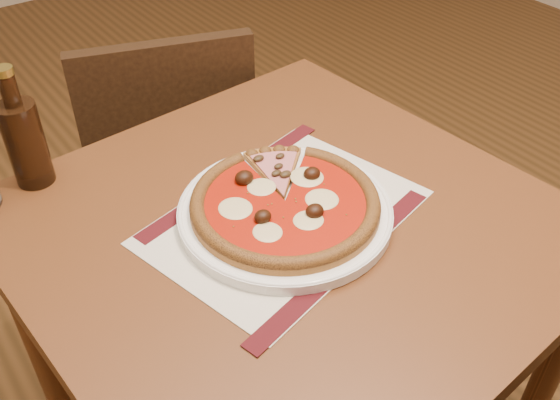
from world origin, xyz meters
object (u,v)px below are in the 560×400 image
object	(u,v)px
pizza	(285,203)
chair_far	(170,158)
bottle	(25,139)
plate	(285,212)
table	(287,266)

from	to	relation	value
pizza	chair_far	bearing A→B (deg)	81.53
bottle	plate	bearing A→B (deg)	-49.24
chair_far	plate	size ratio (longest dim) A/B	2.47
chair_far	plate	distance (m)	0.68
plate	bottle	size ratio (longest dim) A/B	1.60
chair_far	pizza	distance (m)	0.69
pizza	table	bearing A→B (deg)	-103.12
plate	bottle	distance (m)	0.44
pizza	plate	bearing A→B (deg)	68.80
bottle	pizza	bearing A→B (deg)	-49.24
plate	pizza	bearing A→B (deg)	-111.20
table	pizza	world-z (taller)	pizza
table	pizza	xyz separation A→B (m)	(0.00, 0.01, 0.13)
chair_far	bottle	bearing A→B (deg)	55.39
table	chair_far	xyz separation A→B (m)	(0.09, 0.62, -0.17)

